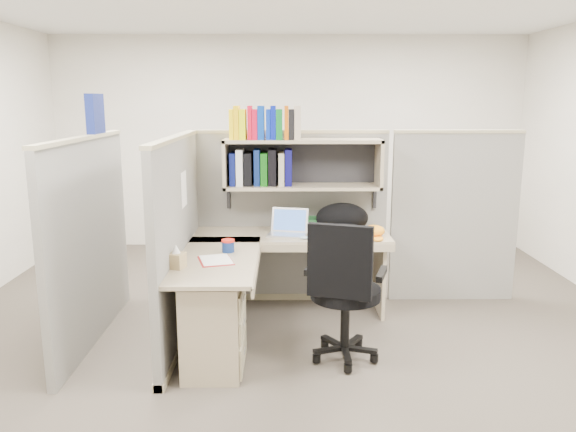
{
  "coord_description": "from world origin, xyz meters",
  "views": [
    {
      "loc": [
        -0.07,
        -4.29,
        1.9
      ],
      "look_at": [
        -0.03,
        0.25,
        0.96
      ],
      "focal_mm": 35.0,
      "sensor_mm": 36.0,
      "label": 1
    }
  ],
  "objects_px": {
    "desk": "(239,298)",
    "task_chair": "(344,313)",
    "backpack": "(343,219)",
    "snack_canister": "(228,245)",
    "laptop": "(287,222)"
  },
  "relations": [
    {
      "from": "desk",
      "to": "task_chair",
      "type": "relative_size",
      "value": 1.61
    },
    {
      "from": "laptop",
      "to": "task_chair",
      "type": "height_order",
      "value": "task_chair"
    },
    {
      "from": "task_chair",
      "to": "backpack",
      "type": "bearing_deg",
      "value": 85.12
    },
    {
      "from": "laptop",
      "to": "snack_canister",
      "type": "bearing_deg",
      "value": -118.61
    },
    {
      "from": "desk",
      "to": "laptop",
      "type": "bearing_deg",
      "value": 64.88
    },
    {
      "from": "desk",
      "to": "laptop",
      "type": "distance_m",
      "value": 0.96
    },
    {
      "from": "desk",
      "to": "laptop",
      "type": "relative_size",
      "value": 5.28
    },
    {
      "from": "backpack",
      "to": "task_chair",
      "type": "bearing_deg",
      "value": -79.1
    },
    {
      "from": "backpack",
      "to": "task_chair",
      "type": "distance_m",
      "value": 1.11
    },
    {
      "from": "backpack",
      "to": "snack_canister",
      "type": "height_order",
      "value": "backpack"
    },
    {
      "from": "desk",
      "to": "task_chair",
      "type": "xyz_separation_m",
      "value": [
        0.78,
        -0.17,
        -0.06
      ]
    },
    {
      "from": "snack_canister",
      "to": "task_chair",
      "type": "distance_m",
      "value": 1.05
    },
    {
      "from": "laptop",
      "to": "snack_canister",
      "type": "relative_size",
      "value": 3.23
    },
    {
      "from": "desk",
      "to": "laptop",
      "type": "xyz_separation_m",
      "value": [
        0.37,
        0.79,
        0.41
      ]
    },
    {
      "from": "backpack",
      "to": "snack_canister",
      "type": "xyz_separation_m",
      "value": [
        -0.96,
        -0.57,
        -0.09
      ]
    }
  ]
}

